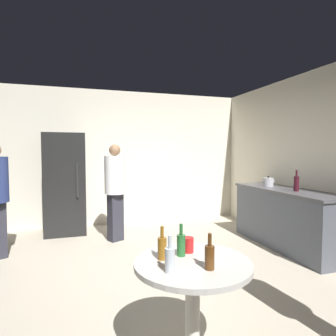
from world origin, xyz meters
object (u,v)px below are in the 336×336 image
object	(u,v)px
foreground_table	(193,276)
beer_bottle_amber	(162,247)
beer_bottle_clear	(170,259)
refrigerator	(65,184)
beer_bottle_brown	(209,256)
beer_bottle_green	(181,244)
person_in_white_shirt	(115,185)
kettle	(268,182)
wine_bottle_on_counter	(296,183)
plastic_cup_red	(188,245)

from	to	relation	value
foreground_table	beer_bottle_amber	world-z (taller)	beer_bottle_amber
beer_bottle_clear	beer_bottle_amber	bearing A→B (deg)	86.05
beer_bottle_amber	refrigerator	bearing A→B (deg)	101.94
beer_bottle_brown	beer_bottle_amber	bearing A→B (deg)	133.18
beer_bottle_green	refrigerator	bearing A→B (deg)	104.27
beer_bottle_amber	beer_bottle_green	size ratio (longest dim) A/B	1.00
beer_bottle_brown	person_in_white_shirt	bearing A→B (deg)	93.56
kettle	beer_bottle_clear	size ratio (longest dim) A/B	1.06
refrigerator	person_in_white_shirt	size ratio (longest dim) A/B	1.13
refrigerator	beer_bottle_green	bearing A→B (deg)	-75.73
refrigerator	foreground_table	xyz separation A→B (m)	(0.95, -3.69, -0.27)
wine_bottle_on_counter	beer_bottle_clear	size ratio (longest dim) A/B	1.35
beer_bottle_green	person_in_white_shirt	bearing A→B (deg)	92.16
beer_bottle_amber	beer_bottle_green	world-z (taller)	same
beer_bottle_amber	beer_bottle_brown	size ratio (longest dim) A/B	1.00
beer_bottle_amber	beer_bottle_clear	distance (m)	0.22
beer_bottle_amber	beer_bottle_brown	bearing A→B (deg)	-46.82
foreground_table	beer_bottle_clear	world-z (taller)	beer_bottle_clear
beer_bottle_amber	person_in_white_shirt	bearing A→B (deg)	89.19
foreground_table	beer_bottle_clear	xyz separation A→B (m)	(-0.20, -0.13, 0.19)
beer_bottle_amber	beer_bottle_brown	xyz separation A→B (m)	(0.23, -0.25, 0.00)
beer_bottle_brown	beer_bottle_clear	bearing A→B (deg)	172.68
kettle	beer_bottle_brown	distance (m)	3.27
beer_bottle_brown	foreground_table	bearing A→B (deg)	106.02
refrigerator	wine_bottle_on_counter	bearing A→B (deg)	-32.67
foreground_table	beer_bottle_green	xyz separation A→B (m)	(-0.04, 0.12, 0.19)
refrigerator	person_in_white_shirt	xyz separation A→B (m)	(0.80, -0.73, 0.03)
beer_bottle_amber	plastic_cup_red	bearing A→B (deg)	18.99
plastic_cup_red	person_in_white_shirt	size ratio (longest dim) A/B	0.07
person_in_white_shirt	beer_bottle_green	bearing A→B (deg)	-23.54
kettle	foreground_table	xyz separation A→B (m)	(-2.28, -2.23, -0.34)
beer_bottle_amber	person_in_white_shirt	size ratio (longest dim) A/B	0.14
beer_bottle_clear	person_in_white_shirt	size ratio (longest dim) A/B	0.14
wine_bottle_on_counter	refrigerator	bearing A→B (deg)	147.33
person_in_white_shirt	plastic_cup_red	bearing A→B (deg)	-21.96
beer_bottle_brown	wine_bottle_on_counter	bearing A→B (deg)	38.18
beer_bottle_clear	plastic_cup_red	distance (m)	0.38
wine_bottle_on_counter	beer_bottle_brown	xyz separation A→B (m)	(-2.25, -1.77, -0.20)
kettle	plastic_cup_red	world-z (taller)	kettle
beer_bottle_clear	person_in_white_shirt	distance (m)	3.09
beer_bottle_clear	refrigerator	bearing A→B (deg)	101.06
beer_bottle_amber	person_in_white_shirt	world-z (taller)	person_in_white_shirt
beer_bottle_clear	plastic_cup_red	xyz separation A→B (m)	(0.24, 0.29, -0.03)
refrigerator	beer_bottle_clear	bearing A→B (deg)	-78.94
refrigerator	plastic_cup_red	world-z (taller)	refrigerator
plastic_cup_red	refrigerator	bearing A→B (deg)	105.61
foreground_table	beer_bottle_brown	world-z (taller)	beer_bottle_brown
kettle	beer_bottle_amber	distance (m)	3.27
plastic_cup_red	wine_bottle_on_counter	bearing A→B (deg)	32.52
refrigerator	person_in_white_shirt	bearing A→B (deg)	-42.36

